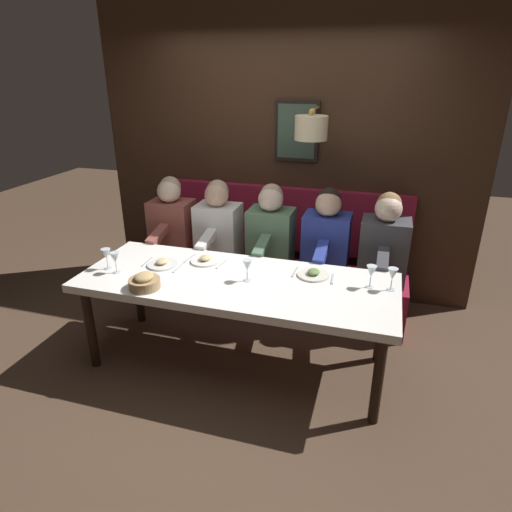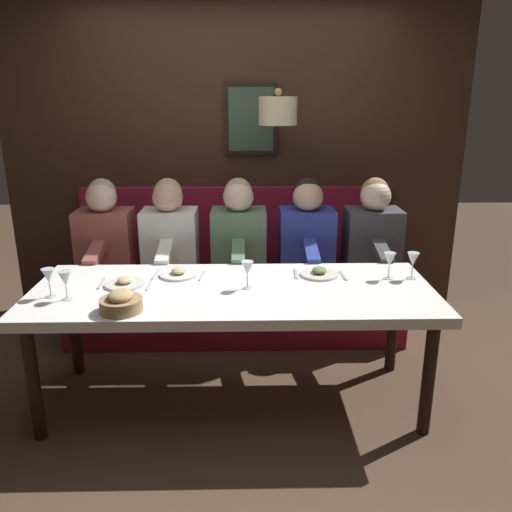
{
  "view_description": "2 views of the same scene",
  "coord_description": "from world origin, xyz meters",
  "views": [
    {
      "loc": [
        -2.75,
        -0.97,
        2.17
      ],
      "look_at": [
        0.05,
        -0.14,
        0.92
      ],
      "focal_mm": 30.97,
      "sensor_mm": 36.0,
      "label": 1
    },
    {
      "loc": [
        -2.82,
        -0.07,
        1.82
      ],
      "look_at": [
        0.05,
        -0.14,
        0.92
      ],
      "focal_mm": 36.4,
      "sensor_mm": 36.0,
      "label": 2
    }
  ],
  "objects": [
    {
      "name": "wine_glass_1",
      "position": [
        0.15,
        -1.09,
        0.86
      ],
      "size": [
        0.07,
        0.07,
        0.16
      ],
      "color": "silver",
      "rests_on": "dining_table"
    },
    {
      "name": "diner_nearest",
      "position": [
        0.88,
        -1.02,
        0.82
      ],
      "size": [
        0.6,
        0.4,
        0.79
      ],
      "color": "#3D3D42",
      "rests_on": "banquette_bench"
    },
    {
      "name": "wine_glass_0",
      "position": [
        -0.11,
        1.01,
        0.86
      ],
      "size": [
        0.07,
        0.07,
        0.16
      ],
      "color": "silver",
      "rests_on": "dining_table"
    },
    {
      "name": "wine_glass_3",
      "position": [
        -0.15,
        0.9,
        0.86
      ],
      "size": [
        0.07,
        0.07,
        0.16
      ],
      "color": "silver",
      "rests_on": "dining_table"
    },
    {
      "name": "place_setting_0",
      "position": [
        0.22,
        -0.53,
        0.75
      ],
      "size": [
        0.24,
        0.31,
        0.05
      ],
      "color": "silver",
      "rests_on": "dining_table"
    },
    {
      "name": "place_setting_2",
      "position": [
        0.07,
        0.64,
        0.75
      ],
      "size": [
        0.24,
        0.31,
        0.05
      ],
      "color": "silver",
      "rests_on": "dining_table"
    },
    {
      "name": "dining_table",
      "position": [
        0.0,
        0.0,
        0.67
      ],
      "size": [
        0.9,
        2.33,
        0.74
      ],
      "color": "white",
      "rests_on": "ground_plane"
    },
    {
      "name": "diner_middle",
      "position": [
        0.88,
        -0.03,
        0.82
      ],
      "size": [
        0.6,
        0.4,
        0.79
      ],
      "color": "#567A5B",
      "rests_on": "banquette_bench"
    },
    {
      "name": "diner_farthest",
      "position": [
        0.88,
        0.96,
        0.82
      ],
      "size": [
        0.6,
        0.4,
        0.79
      ],
      "color": "#934C42",
      "rests_on": "banquette_bench"
    },
    {
      "name": "wine_glass_2",
      "position": [
        0.15,
        -0.95,
        0.86
      ],
      "size": [
        0.07,
        0.07,
        0.16
      ],
      "color": "silver",
      "rests_on": "dining_table"
    },
    {
      "name": "ground_plane",
      "position": [
        0.0,
        0.0,
        0.0
      ],
      "size": [
        12.0,
        12.0,
        0.0
      ],
      "primitive_type": "plane",
      "color": "#4C3828"
    },
    {
      "name": "diner_near",
      "position": [
        0.88,
        -0.53,
        0.82
      ],
      "size": [
        0.6,
        0.4,
        0.79
      ],
      "color": "#283893",
      "rests_on": "banquette_bench"
    },
    {
      "name": "bread_bowl",
      "position": [
        -0.32,
        0.57,
        0.79
      ],
      "size": [
        0.22,
        0.22,
        0.12
      ],
      "color": "#9E7F56",
      "rests_on": "dining_table"
    },
    {
      "name": "diner_far",
      "position": [
        0.88,
        0.48,
        0.82
      ],
      "size": [
        0.6,
        0.4,
        0.79
      ],
      "color": "white",
      "rests_on": "banquette_bench"
    },
    {
      "name": "back_wall_panel",
      "position": [
        1.46,
        -0.0,
        1.37
      ],
      "size": [
        0.59,
        3.73,
        2.9
      ],
      "color": "#382316",
      "rests_on": "ground_plane"
    },
    {
      "name": "wine_glass_4",
      "position": [
        0.0,
        -0.08,
        0.86
      ],
      "size": [
        0.07,
        0.07,
        0.16
      ],
      "color": "silver",
      "rests_on": "dining_table"
    },
    {
      "name": "place_setting_1",
      "position": [
        0.23,
        0.34,
        0.75
      ],
      "size": [
        0.24,
        0.33,
        0.05
      ],
      "color": "white",
      "rests_on": "dining_table"
    },
    {
      "name": "banquette_bench",
      "position": [
        0.89,
        0.0,
        0.23
      ],
      "size": [
        0.52,
        2.53,
        0.45
      ],
      "primitive_type": "cube",
      "color": "maroon",
      "rests_on": "ground_plane"
    }
  ]
}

